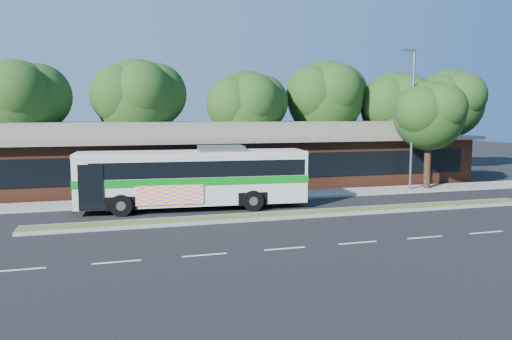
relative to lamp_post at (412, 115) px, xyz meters
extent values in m
plane|color=black|center=(-9.56, -6.00, -4.90)|extent=(120.00, 120.00, 0.00)
cube|color=#455725|center=(-9.56, -5.40, -4.83)|extent=(26.00, 1.10, 0.15)
cube|color=gray|center=(-9.56, 0.40, -4.84)|extent=(44.00, 2.60, 0.12)
cube|color=#542A1A|center=(-9.56, 7.00, -3.30)|extent=(32.00, 10.00, 3.20)
cube|color=#6D675C|center=(-9.56, 7.00, -1.58)|extent=(33.20, 11.20, 0.24)
cube|color=#6D675C|center=(-9.56, 7.00, -0.95)|extent=(30.00, 8.00, 1.00)
cube|color=black|center=(-9.56, 1.97, -3.20)|extent=(30.00, 0.06, 1.60)
cylinder|color=slate|center=(0.04, 0.00, -0.40)|extent=(0.16, 0.16, 9.00)
cube|color=slate|center=(-0.36, 0.00, 4.10)|extent=(0.90, 0.18, 0.14)
cylinder|color=black|center=(-24.56, 9.00, -2.91)|extent=(0.44, 0.44, 3.99)
sphere|color=#1F3C14|center=(-24.56, 9.00, 0.83)|extent=(5.80, 5.80, 5.80)
sphere|color=#1F3C14|center=(-23.26, 9.43, 1.29)|extent=(4.52, 4.52, 4.52)
cylinder|color=black|center=(-16.56, 10.00, -2.80)|extent=(0.44, 0.44, 4.20)
sphere|color=#1F3C14|center=(-16.56, 10.00, 1.10)|extent=(6.00, 6.00, 6.00)
sphere|color=#1F3C14|center=(-15.21, 10.45, 1.58)|extent=(4.68, 4.68, 4.68)
cylinder|color=black|center=(-8.56, 9.00, -3.01)|extent=(0.44, 0.44, 3.78)
sphere|color=#1F3C14|center=(-8.56, 9.00, 0.56)|extent=(5.60, 5.60, 5.60)
sphere|color=#1F3C14|center=(-7.30, 9.42, 1.00)|extent=(4.37, 4.37, 4.37)
cylinder|color=black|center=(-1.56, 10.00, -2.70)|extent=(0.44, 0.44, 4.41)
sphere|color=#1F3C14|center=(-1.56, 10.00, 1.37)|extent=(6.20, 6.20, 6.20)
sphere|color=#1F3C14|center=(-0.17, 10.46, 1.86)|extent=(4.84, 4.84, 4.84)
cylinder|color=black|center=(4.44, 9.00, -2.97)|extent=(0.44, 0.44, 3.86)
sphere|color=#1F3C14|center=(4.44, 9.00, 0.70)|extent=(5.80, 5.80, 5.80)
sphere|color=#1F3C14|center=(5.74, 9.43, 1.16)|extent=(4.52, 4.52, 4.52)
cylinder|color=black|center=(10.44, 10.00, -2.85)|extent=(0.44, 0.44, 4.12)
sphere|color=#1F3C14|center=(10.44, 10.00, 1.01)|extent=(6.00, 6.00, 6.00)
sphere|color=#1F3C14|center=(11.79, 10.45, 1.49)|extent=(4.68, 4.68, 4.68)
cube|color=silver|center=(-14.50, -2.20, -3.22)|extent=(11.90, 3.36, 2.70)
cube|color=black|center=(-14.21, -2.22, -2.68)|extent=(10.97, 3.34, 0.81)
cube|color=silver|center=(-14.50, -2.20, -1.99)|extent=(11.93, 3.38, 0.25)
cube|color=#057C15|center=(-14.50, -2.20, -3.30)|extent=(11.97, 3.42, 0.37)
cube|color=black|center=(-20.38, -1.76, -2.89)|extent=(0.22, 2.20, 1.68)
cube|color=black|center=(-8.63, -2.64, -2.58)|extent=(0.21, 2.05, 1.08)
cube|color=#F849E8|center=(-15.87, -3.38, -3.92)|extent=(3.32, 0.30, 0.98)
cube|color=slate|center=(-13.04, -2.31, -1.73)|extent=(2.46, 1.74, 0.29)
cylinder|color=black|center=(-18.21, -3.16, -4.36)|extent=(1.10, 0.43, 1.08)
cylinder|color=black|center=(-18.03, -0.71, -4.36)|extent=(1.10, 0.43, 1.08)
cylinder|color=black|center=(-11.67, -3.64, -4.36)|extent=(1.10, 0.43, 1.08)
cylinder|color=black|center=(-11.48, -1.19, -4.36)|extent=(1.10, 0.43, 1.08)
imported|color=silver|center=(-18.56, 3.37, -4.28)|extent=(4.62, 3.04, 1.24)
cylinder|color=black|center=(1.44, 0.20, -3.14)|extent=(0.44, 0.44, 3.53)
sphere|color=#1F3C14|center=(1.44, 0.20, -0.02)|extent=(4.53, 4.53, 4.53)
sphere|color=#1F3C14|center=(2.46, 0.54, 0.35)|extent=(3.54, 3.54, 3.54)
camera|label=1|loc=(-18.69, -27.96, 0.00)|focal=35.00mm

